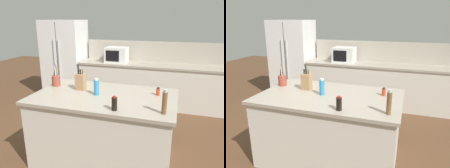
# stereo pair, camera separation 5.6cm
# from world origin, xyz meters

# --- Properties ---
(ground_plane) EXTENTS (14.00, 14.00, 0.00)m
(ground_plane) POSITION_xyz_m (0.00, 0.00, 0.00)
(ground_plane) COLOR brown
(back_counter_run) EXTENTS (3.18, 0.66, 0.94)m
(back_counter_run) POSITION_xyz_m (0.30, 2.20, 0.47)
(back_counter_run) COLOR beige
(back_counter_run) RESTS_ON ground_plane
(wall_backsplash) EXTENTS (3.14, 0.03, 0.46)m
(wall_backsplash) POSITION_xyz_m (0.30, 2.52, 1.17)
(wall_backsplash) COLOR #B2A899
(wall_backsplash) RESTS_ON back_counter_run
(kitchen_island) EXTENTS (1.84, 1.10, 0.94)m
(kitchen_island) POSITION_xyz_m (0.00, 0.00, 0.47)
(kitchen_island) COLOR beige
(kitchen_island) RESTS_ON ground_plane
(refrigerator) EXTENTS (0.97, 0.75, 1.86)m
(refrigerator) POSITION_xyz_m (-1.81, 2.25, 0.93)
(refrigerator) COLOR white
(refrigerator) RESTS_ON ground_plane
(microwave) EXTENTS (0.48, 0.39, 0.34)m
(microwave) POSITION_xyz_m (-0.46, 2.20, 1.11)
(microwave) COLOR white
(microwave) RESTS_ON back_counter_run
(knife_block) EXTENTS (0.13, 0.11, 0.29)m
(knife_block) POSITION_xyz_m (-0.39, 0.13, 1.05)
(knife_block) COLOR #A87C54
(knife_block) RESTS_ON kitchen_island
(utensil_crock) EXTENTS (0.12, 0.12, 0.32)m
(utensil_crock) POSITION_xyz_m (-0.81, 0.18, 1.02)
(utensil_crock) COLOR brown
(utensil_crock) RESTS_ON kitchen_island
(pepper_grinder) EXTENTS (0.05, 0.05, 0.27)m
(pepper_grinder) POSITION_xyz_m (0.79, -0.36, 1.07)
(pepper_grinder) COLOR brown
(pepper_grinder) RESTS_ON kitchen_island
(dish_soap_bottle) EXTENTS (0.07, 0.07, 0.22)m
(dish_soap_bottle) POSITION_xyz_m (-0.10, -0.02, 1.04)
(dish_soap_bottle) COLOR #3384BC
(dish_soap_bottle) RESTS_ON kitchen_island
(soy_sauce_bottle) EXTENTS (0.06, 0.06, 0.16)m
(soy_sauce_bottle) POSITION_xyz_m (0.27, -0.42, 1.02)
(soy_sauce_bottle) COLOR black
(soy_sauce_bottle) RESTS_ON kitchen_island
(spice_jar_paprika) EXTENTS (0.05, 0.05, 0.11)m
(spice_jar_paprika) POSITION_xyz_m (0.67, 0.20, 0.99)
(spice_jar_paprika) COLOR #B73D1E
(spice_jar_paprika) RESTS_ON kitchen_island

